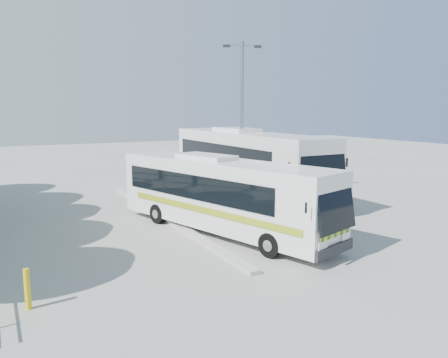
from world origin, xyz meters
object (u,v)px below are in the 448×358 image
coach_main (221,193)px  lamppost (242,114)px  coach_adjacent (246,162)px  bollard (27,289)px

coach_main → lamppost: lamppost is taller
coach_adjacent → lamppost: (-0.49, -0.32, 2.78)m
bollard → coach_adjacent: bearing=38.6°
coach_adjacent → bollard: bearing=-141.9°
coach_adjacent → bollard: (-12.51, -9.98, -1.52)m
coach_main → bollard: size_ratio=10.18×
coach_adjacent → coach_main: bearing=-129.1°
coach_main → bollard: (-7.70, -3.96, -1.12)m
lamppost → coach_main: bearing=-108.6°
coach_main → lamppost: (4.32, 5.70, 3.19)m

